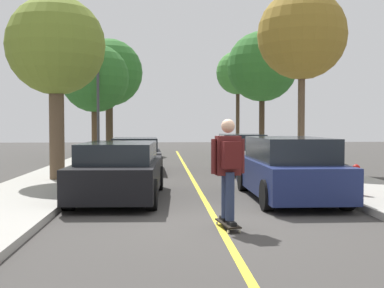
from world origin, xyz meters
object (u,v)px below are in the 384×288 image
(parked_car_left_near, at_px, (135,154))
(parked_car_right_near, at_px, (241,154))
(street_tree_left_near, at_px, (95,79))
(street_tree_right_nearest, at_px, (302,35))
(street_tree_left_nearest, at_px, (56,47))
(fire_hydrant, at_px, (356,180))
(parked_car_right_nearest, at_px, (288,169))
(street_tree_right_far, at_px, (238,73))
(street_tree_left_far, at_px, (109,73))
(street_tree_right_near, at_px, (262,67))
(skateboard, at_px, (228,224))
(skateboarder, at_px, (228,165))
(parked_car_left_nearest, at_px, (120,171))
(streetlamp, at_px, (98,96))

(parked_car_left_near, height_order, parked_car_right_near, parked_car_right_near)
(street_tree_left_near, xyz_separation_m, street_tree_right_nearest, (8.15, -5.67, 1.08))
(street_tree_left_nearest, height_order, fire_hydrant, street_tree_left_nearest)
(parked_car_right_nearest, xyz_separation_m, street_tree_right_far, (2.10, 21.33, 4.43))
(street_tree_right_nearest, distance_m, street_tree_right_far, 15.01)
(street_tree_left_far, distance_m, street_tree_right_near, 9.49)
(street_tree_right_far, bearing_deg, street_tree_left_nearest, -114.50)
(street_tree_left_near, bearing_deg, fire_hydrant, -58.44)
(parked_car_left_near, height_order, skateboard, parked_car_left_near)
(skateboard, xyz_separation_m, skateboarder, (0.01, -0.03, 1.00))
(street_tree_right_far, bearing_deg, fire_hydrant, -91.59)
(parked_car_right_near, bearing_deg, street_tree_right_near, 72.27)
(parked_car_left_nearest, distance_m, street_tree_left_near, 12.31)
(parked_car_right_nearest, height_order, street_tree_right_nearest, street_tree_right_nearest)
(skateboard, bearing_deg, skateboarder, -80.85)
(street_tree_right_nearest, xyz_separation_m, street_tree_right_near, (-0.00, 7.08, -0.31))
(parked_car_left_nearest, distance_m, street_tree_right_near, 14.98)
(parked_car_right_nearest, distance_m, street_tree_right_nearest, 7.90)
(parked_car_left_near, bearing_deg, street_tree_right_nearest, -9.15)
(street_tree_right_near, distance_m, street_tree_right_far, 7.95)
(parked_car_right_near, height_order, street_tree_left_near, street_tree_left_near)
(street_tree_left_near, distance_m, street_tree_left_far, 6.34)
(fire_hydrant, relative_size, skateboarder, 0.40)
(parked_car_left_nearest, distance_m, parked_car_right_near, 7.63)
(parked_car_left_nearest, distance_m, street_tree_left_far, 18.56)
(parked_car_left_near, relative_size, street_tree_left_far, 0.64)
(street_tree_left_far, relative_size, street_tree_right_nearest, 1.03)
(parked_car_left_near, height_order, skateboarder, skateboarder)
(parked_car_right_near, xyz_separation_m, skateboard, (-1.85, -10.00, -0.58))
(fire_hydrant, distance_m, skateboarder, 4.48)
(parked_car_left_nearest, bearing_deg, fire_hydrant, -6.18)
(streetlamp, height_order, skateboard, streetlamp)
(parked_car_left_nearest, relative_size, fire_hydrant, 6.56)
(street_tree_right_nearest, xyz_separation_m, skateboard, (-3.96, -9.50, -4.88))
(street_tree_left_nearest, xyz_separation_m, street_tree_left_far, (0.00, 14.81, 0.78))
(fire_hydrant, bearing_deg, skateboarder, -139.03)
(parked_car_left_near, relative_size, street_tree_right_far, 0.65)
(parked_car_right_near, relative_size, street_tree_left_nearest, 0.78)
(street_tree_left_near, height_order, streetlamp, street_tree_left_near)
(street_tree_left_nearest, distance_m, skateboarder, 8.40)
(street_tree_left_far, distance_m, skateboard, 22.35)
(parked_car_right_near, height_order, fire_hydrant, parked_car_right_near)
(parked_car_left_near, height_order, street_tree_right_near, street_tree_right_near)
(parked_car_left_near, xyz_separation_m, street_tree_left_near, (-2.10, 4.69, 3.26))
(skateboarder, bearing_deg, street_tree_left_nearest, 122.22)
(parked_car_left_nearest, relative_size, streetlamp, 0.93)
(streetlamp, distance_m, skateboard, 14.30)
(streetlamp, bearing_deg, street_tree_left_nearest, -92.95)
(parked_car_left_near, relative_size, street_tree_right_nearest, 0.66)
(parked_car_right_near, distance_m, streetlamp, 7.06)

